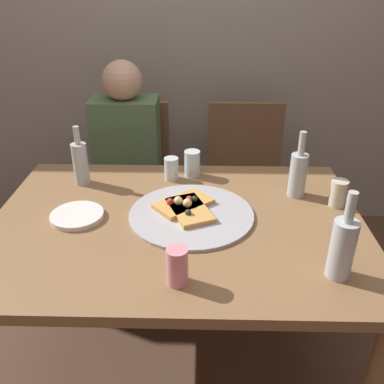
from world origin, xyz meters
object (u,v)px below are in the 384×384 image
object	(u,v)px
tumbler_far	(171,169)
wine_glass	(192,163)
soda_can	(177,266)
plate_stack	(77,216)
guest_in_sweater	(125,162)
pizza_slice_extra	(183,203)
chair_left	(131,172)
wine_bottle	(298,173)
water_bottle	(343,247)
dining_table	(178,237)
pizza_slice_last	(189,209)
beer_bottle	(80,162)
tumbler_near	(338,193)
pizza_tray	(191,214)
chair_right	(245,173)

from	to	relation	value
tumbler_far	wine_glass	distance (m)	0.10
soda_can	plate_stack	bearing A→B (deg)	138.11
plate_stack	guest_in_sweater	distance (m)	0.75
pizza_slice_extra	tumbler_far	distance (m)	0.27
chair_left	guest_in_sweater	size ratio (longest dim) A/B	0.77
pizza_slice_extra	guest_in_sweater	bearing A→B (deg)	117.77
wine_bottle	water_bottle	bearing A→B (deg)	-86.79
dining_table	guest_in_sweater	bearing A→B (deg)	113.69
pizza_slice_last	plate_stack	bearing A→B (deg)	-175.17
beer_bottle	tumbler_near	world-z (taller)	beer_bottle
dining_table	guest_in_sweater	distance (m)	0.82
pizza_slice_last	tumbler_far	xyz separation A→B (m)	(-0.09, 0.31, 0.03)
chair_left	plate_stack	bearing A→B (deg)	86.50
wine_bottle	tumbler_far	size ratio (longest dim) A/B	2.75
pizza_tray	dining_table	bearing A→B (deg)	-144.45
tumbler_far	chair_left	world-z (taller)	chair_left
plate_stack	wine_bottle	bearing A→B (deg)	13.30
pizza_slice_last	wine_glass	bearing A→B (deg)	89.41
wine_bottle	chair_right	distance (m)	0.77
pizza_tray	beer_bottle	xyz separation A→B (m)	(-0.49, 0.27, 0.09)
pizza_slice_last	chair_right	bearing A→B (deg)	70.45
chair_left	guest_in_sweater	distance (m)	0.20
pizza_slice_last	chair_right	size ratio (longest dim) A/B	0.28
dining_table	tumbler_far	xyz separation A→B (m)	(-0.05, 0.35, 0.13)
guest_in_sweater	tumbler_far	bearing A→B (deg)	125.64
chair_left	dining_table	bearing A→B (deg)	110.05
pizza_slice_extra	tumbler_near	bearing A→B (deg)	3.93
soda_can	chair_right	world-z (taller)	chair_right
pizza_slice_last	chair_right	world-z (taller)	chair_right
water_bottle	chair_right	xyz separation A→B (m)	(-0.17, 1.20, -0.33)
dining_table	chair_right	size ratio (longest dim) A/B	1.57
wine_bottle	tumbler_far	distance (m)	0.55
tumbler_far	guest_in_sweater	distance (m)	0.51
plate_stack	chair_right	bearing A→B (deg)	50.64
beer_bottle	chair_left	xyz separation A→B (m)	(0.11, 0.59, -0.33)
wine_glass	chair_right	bearing A→B (deg)	59.46
soda_can	chair_left	xyz separation A→B (m)	(-0.35, 1.25, -0.29)
plate_stack	chair_right	world-z (taller)	chair_right
pizza_tray	wine_glass	distance (m)	0.36
pizza_slice_last	beer_bottle	distance (m)	0.55
tumbler_far	wine_bottle	bearing A→B (deg)	-14.52
pizza_slice_last	chair_left	xyz separation A→B (m)	(-0.37, 0.85, -0.25)
wine_bottle	plate_stack	xyz separation A→B (m)	(-0.87, -0.20, -0.09)
pizza_slice_extra	guest_in_sweater	distance (m)	0.75
guest_in_sweater	chair_left	bearing A→B (deg)	-90.00
dining_table	plate_stack	distance (m)	0.39
beer_bottle	water_bottle	bearing A→B (deg)	-32.74
pizza_slice_last	chair_right	distance (m)	0.94
water_bottle	tumbler_near	size ratio (longest dim) A/B	2.69
soda_can	guest_in_sweater	distance (m)	1.16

